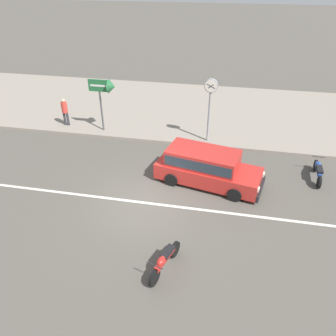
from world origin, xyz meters
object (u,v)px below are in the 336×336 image
Objects in this scene: motorcycle_1 at (165,260)px; arrow_signboard at (108,89)px; pedestrian_mid_kerb at (65,110)px; minivan_red_1 at (206,166)px; street_clock at (210,95)px; motorcycle_0 at (318,171)px.

motorcycle_1 is 0.61× the size of arrow_signboard.
motorcycle_1 is at bearing -61.58° from arrow_signboard.
pedestrian_mid_kerb is (-2.92, 0.26, -1.55)m from arrow_signboard.
minivan_red_1 is 7.16m from arrow_signboard.
arrow_signboard is (-5.45, 0.12, -0.06)m from street_clock.
motorcycle_0 is 1.21× the size of pedestrian_mid_kerb.
motorcycle_1 is 9.30m from street_clock.
arrow_signboard is at bearing -5.09° from pedestrian_mid_kerb.
pedestrian_mid_kerb reaches higher than motorcycle_1.
motorcycle_1 is at bearing -93.27° from street_clock.
pedestrian_mid_kerb is (-8.63, 4.19, 0.25)m from minivan_red_1.
minivan_red_1 is 1.64× the size of arrow_signboard.
motorcycle_1 is (-5.72, -6.44, -0.00)m from motorcycle_0.
motorcycle_1 is at bearing -50.04° from pedestrian_mid_kerb.
street_clock is at bearing -2.62° from pedestrian_mid_kerb.
arrow_signboard is 1.84× the size of pedestrian_mid_kerb.
minivan_red_1 is at bearing -165.82° from motorcycle_0.
motorcycle_1 is (-0.77, -5.19, -0.42)m from minivan_red_1.
motorcycle_0 is at bearing 48.41° from motorcycle_1.
motorcycle_0 is (4.95, 1.25, -0.42)m from minivan_red_1.
street_clock is at bearing 153.81° from motorcycle_0.
motorcycle_1 is at bearing -131.59° from motorcycle_0.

